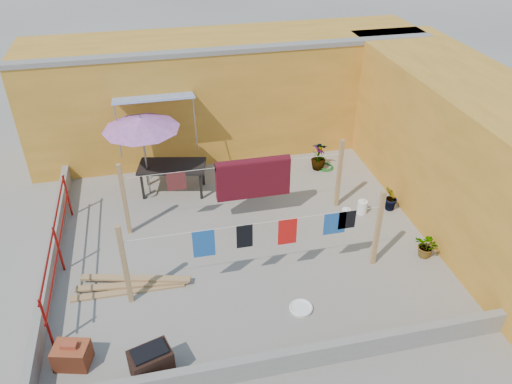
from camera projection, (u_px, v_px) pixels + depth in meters
The scene contains 21 objects.
ground at pixel (244, 239), 11.25m from camera, with size 80.00×80.00×0.00m, color #9E998E.
wall_back at pixel (227, 92), 14.29m from camera, with size 11.00×3.27×3.21m.
wall_right at pixel (467, 152), 11.33m from camera, with size 2.40×9.00×3.20m, color orange.
parapet_front at pixel (286, 361), 8.21m from camera, with size 8.30×0.16×0.44m, color gray.
parapet_left at pixel (52, 257), 10.38m from camera, with size 0.16×7.30×0.44m, color gray.
red_railing at pixel (57, 243), 9.99m from camera, with size 0.05×4.20×1.10m.
clothesline_rig at pixel (253, 185), 11.19m from camera, with size 5.09×2.35×1.80m.
patio_umbrella at pixel (141, 124), 11.68m from camera, with size 2.21×2.21×2.21m.
outdoor_table at pixel (172, 168), 12.50m from camera, with size 1.80×1.17×0.78m.
brick_stack at pixel (72, 355), 8.31m from camera, with size 0.66×0.55×0.50m.
lumber_pile at pixel (132, 285), 9.91m from camera, with size 2.35×0.69×0.14m.
brazier at pixel (151, 363), 8.08m from camera, with size 0.76×0.62×0.60m.
white_basin at pixel (301, 308), 9.43m from camera, with size 0.45×0.45×0.08m.
water_jug_a at pixel (346, 215), 11.77m from camera, with size 0.22×0.22×0.34m.
water_jug_b at pixel (362, 207), 12.00m from camera, with size 0.24×0.24×0.38m.
green_hose at pixel (325, 167), 13.88m from camera, with size 0.48×0.48×0.07m.
plant_back_a at pixel (255, 176), 12.78m from camera, with size 0.71×0.62×0.79m, color #205919.
plant_back_b at pixel (318, 157), 13.66m from camera, with size 0.40×0.40×0.72m, color #205919.
plant_right_a at pixel (319, 154), 13.71m from camera, with size 0.43×0.29×0.81m, color #205919.
plant_right_b at pixel (391, 198), 12.00m from camera, with size 0.38×0.31×0.69m, color #205919.
plant_right_c at pixel (427, 246), 10.59m from camera, with size 0.50×0.44×0.56m, color #205919.
Camera 1 is at (-1.66, -8.69, 7.04)m, focal length 35.00 mm.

